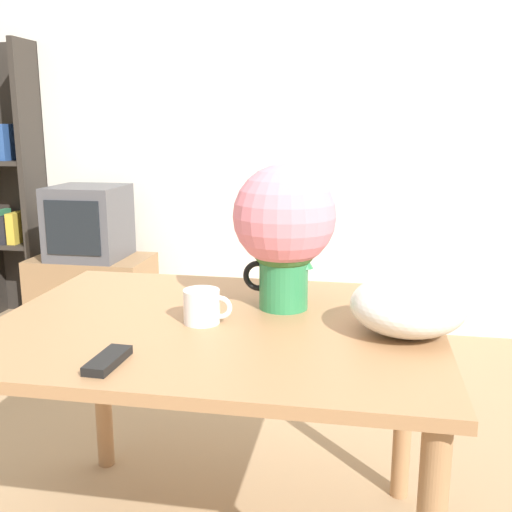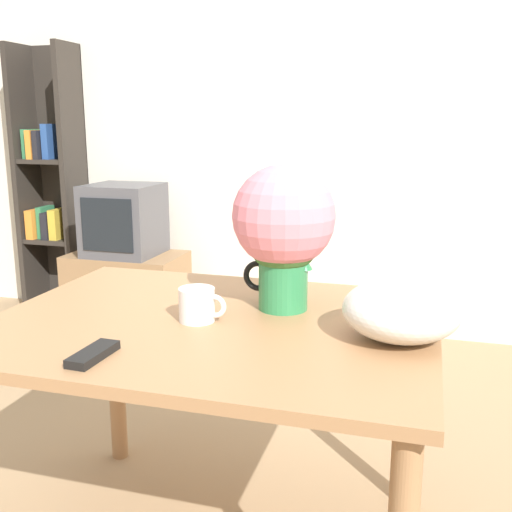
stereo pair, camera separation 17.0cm
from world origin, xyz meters
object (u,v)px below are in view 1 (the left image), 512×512
flower_vase (284,227)px  white_bowl (408,306)px  coffee_mug (203,306)px  tv_set (89,222)px

flower_vase → white_bowl: (0.33, -0.16, -0.16)m
coffee_mug → tv_set: bearing=123.8°
white_bowl → tv_set: size_ratio=0.69×
coffee_mug → tv_set: size_ratio=0.31×
flower_vase → coffee_mug: bearing=-138.7°
flower_vase → coffee_mug: flower_vase is taller
tv_set → flower_vase: bearing=-49.1°
coffee_mug → white_bowl: white_bowl is taller
white_bowl → flower_vase: bearing=154.9°
white_bowl → tv_set: bearing=134.5°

